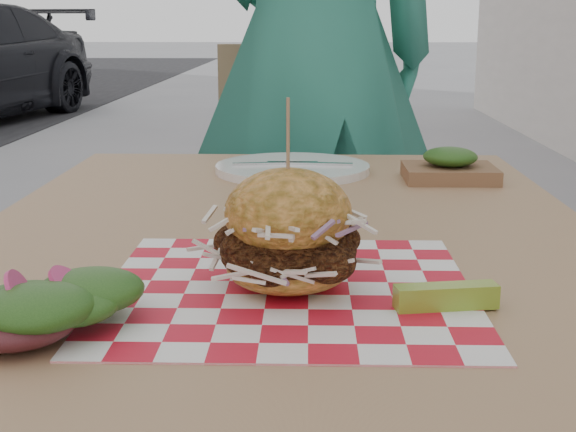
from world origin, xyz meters
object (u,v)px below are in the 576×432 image
Objects in this scene: diner at (313,52)px; patio_table at (286,290)px; patio_chair at (299,202)px; sandwich at (288,237)px.

diner is 1.56× the size of patio_table.
diner is 0.40m from patio_chair.
patio_chair reaches higher than sandwich.
patio_chair is at bearing 90.25° from sandwich.
patio_chair is at bearing 89.83° from patio_table.
diner reaches higher than patio_chair.
patio_chair is at bearing -85.53° from diner.
diner is at bearing 88.60° from sandwich.
patio_table is 1.26× the size of patio_chair.
diner is 1.20m from sandwich.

